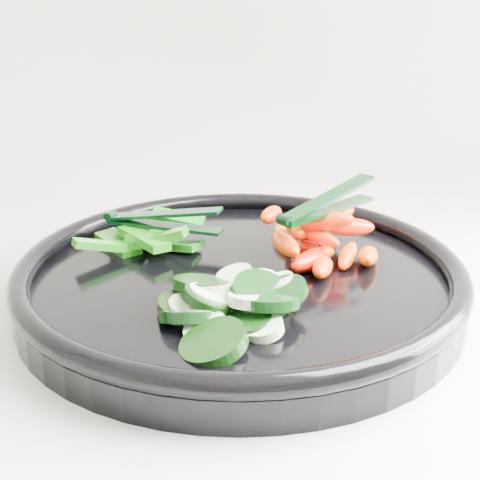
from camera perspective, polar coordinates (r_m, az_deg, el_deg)
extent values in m
cube|color=silver|center=(0.58, -15.69, -7.52)|extent=(2.02, 0.62, 0.03)
cylinder|color=black|center=(0.57, 0.00, -4.01)|extent=(0.42, 0.42, 0.02)
torus|color=black|center=(0.56, 0.00, -2.29)|extent=(0.42, 0.42, 0.02)
cylinder|color=black|center=(0.45, -2.26, -8.81)|extent=(0.06, 0.06, 0.03)
cylinder|color=beige|center=(0.47, -2.92, -7.62)|extent=(0.04, 0.04, 0.02)
cylinder|color=black|center=(0.48, -4.38, -6.52)|extent=(0.05, 0.04, 0.03)
cylinder|color=beige|center=(0.49, -3.14, -6.40)|extent=(0.03, 0.04, 0.02)
cylinder|color=black|center=(0.50, -2.71, -5.33)|extent=(0.06, 0.06, 0.03)
cylinder|color=#E0F5C4|center=(0.49, -2.94, -6.16)|extent=(0.04, 0.04, 0.02)
cylinder|color=black|center=(0.47, 0.60, -7.14)|extent=(0.05, 0.05, 0.02)
cylinder|color=beige|center=(0.47, 1.92, -7.52)|extent=(0.04, 0.04, 0.02)
cylinder|color=black|center=(0.51, -2.77, -5.19)|extent=(0.04, 0.04, 0.02)
cylinder|color=beige|center=(0.52, -4.21, -4.44)|extent=(0.04, 0.04, 0.02)
cylinder|color=black|center=(0.50, -2.72, -5.78)|extent=(0.05, 0.05, 0.01)
cylinder|color=#DAECBD|center=(0.50, -4.32, -5.50)|extent=(0.05, 0.05, 0.02)
cylinder|color=black|center=(0.50, -4.59, -5.77)|extent=(0.06, 0.06, 0.02)
cylinder|color=beige|center=(0.49, -4.06, -5.94)|extent=(0.05, 0.05, 0.02)
cylinder|color=black|center=(0.50, -4.01, -5.81)|extent=(0.04, 0.04, 0.02)
cylinder|color=beige|center=(0.50, -4.37, -5.64)|extent=(0.04, 0.03, 0.02)
cylinder|color=black|center=(0.50, 3.68, -4.53)|extent=(0.05, 0.05, 0.02)
cylinder|color=beige|center=(0.51, 3.23, -3.74)|extent=(0.04, 0.04, 0.02)
cylinder|color=black|center=(0.51, -3.34, -3.80)|extent=(0.06, 0.06, 0.02)
cylinder|color=#B2D0A7|center=(0.50, -2.30, -4.19)|extent=(0.04, 0.04, 0.02)
cylinder|color=black|center=(0.49, -2.80, -5.07)|extent=(0.05, 0.05, 0.03)
cylinder|color=beige|center=(0.49, -2.66, -4.93)|extent=(0.04, 0.04, 0.02)
cylinder|color=black|center=(0.49, 1.88, -4.61)|extent=(0.06, 0.06, 0.03)
cylinder|color=beige|center=(0.51, 1.98, -3.87)|extent=(0.04, 0.04, 0.02)
cylinder|color=black|center=(0.51, 0.12, -3.75)|extent=(0.04, 0.04, 0.02)
cylinder|color=beige|center=(0.52, -0.44, -3.12)|extent=(0.03, 0.03, 0.02)
cylinder|color=black|center=(0.48, 2.67, -5.25)|extent=(0.05, 0.05, 0.02)
cylinder|color=beige|center=(0.48, 0.71, -5.17)|extent=(0.04, 0.04, 0.02)
ellipsoid|color=#F74200|center=(0.58, 9.17, -1.33)|extent=(0.04, 0.04, 0.02)
ellipsoid|color=#F81000|center=(0.57, 5.99, -1.74)|extent=(0.05, 0.05, 0.03)
ellipsoid|color=#F62800|center=(0.60, 5.68, -0.66)|extent=(0.03, 0.04, 0.02)
ellipsoid|color=#EA5100|center=(0.59, 10.88, -1.34)|extent=(0.04, 0.05, 0.03)
ellipsoid|color=#FF5F00|center=(0.56, 7.07, -2.31)|extent=(0.04, 0.05, 0.02)
ellipsoid|color=#F85E00|center=(0.58, 6.82, -1.20)|extent=(0.04, 0.03, 0.02)
ellipsoid|color=#FF2B00|center=(0.66, 5.76, 1.47)|extent=(0.04, 0.04, 0.02)
ellipsoid|color=#FF6600|center=(0.62, 3.72, 0.38)|extent=(0.02, 0.04, 0.02)
ellipsoid|color=#FF5D00|center=(0.56, 3.88, -0.35)|extent=(0.02, 0.05, 0.02)
ellipsoid|color=red|center=(0.63, 8.11, 1.83)|extent=(0.02, 0.06, 0.03)
ellipsoid|color=#F54D00|center=(0.60, 4.91, 0.97)|extent=(0.02, 0.04, 0.02)
ellipsoid|color=red|center=(0.58, 6.77, 0.26)|extent=(0.04, 0.04, 0.02)
ellipsoid|color=#FF5C00|center=(0.60, 5.41, 0.86)|extent=(0.04, 0.05, 0.03)
ellipsoid|color=red|center=(0.61, 9.38, 1.10)|extent=(0.05, 0.02, 0.02)
ellipsoid|color=#FF2B00|center=(0.58, 7.32, 1.62)|extent=(0.05, 0.04, 0.03)
ellipsoid|color=red|center=(0.59, 2.69, 2.17)|extent=(0.04, 0.04, 0.02)
ellipsoid|color=#E94700|center=(0.60, 7.87, 2.11)|extent=(0.05, 0.03, 0.02)
cube|color=#146B0A|center=(0.63, -7.50, 0.02)|extent=(0.02, 0.05, 0.02)
cube|color=#1C6709|center=(0.63, -7.52, -0.04)|extent=(0.06, 0.06, 0.03)
cube|color=#21720A|center=(0.61, -5.41, -0.52)|extent=(0.04, 0.04, 0.01)
cube|color=#09670E|center=(0.63, -7.81, -0.02)|extent=(0.06, 0.04, 0.02)
cube|color=#09660D|center=(0.62, -10.36, -0.27)|extent=(0.04, 0.06, 0.01)
cube|color=#0F6B0A|center=(0.60, -7.34, 0.07)|extent=(0.06, 0.04, 0.03)
cube|color=#1B6509|center=(0.60, -11.89, -0.43)|extent=(0.05, 0.02, 0.02)
cube|color=#0A6B0A|center=(0.60, -8.22, 0.12)|extent=(0.04, 0.06, 0.01)
cube|color=#09680E|center=(0.65, -5.34, 1.89)|extent=(0.05, 0.04, 0.02)
cylinder|color=black|center=(0.55, 3.79, 1.76)|extent=(0.01, 0.01, 0.01)
cube|color=black|center=(0.59, 7.53, 2.55)|extent=(0.10, 0.07, 0.00)
cube|color=black|center=(0.58, 7.58, 3.62)|extent=(0.10, 0.07, 0.02)
cylinder|color=black|center=(0.64, -11.01, 2.08)|extent=(0.01, 0.01, 0.01)
cube|color=black|center=(0.62, -6.47, 1.21)|extent=(0.10, 0.07, 0.00)
cube|color=black|center=(0.61, -6.51, 2.22)|extent=(0.10, 0.07, 0.02)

